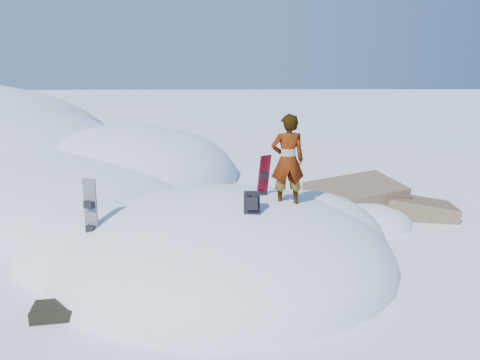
{
  "coord_description": "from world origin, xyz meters",
  "views": [
    {
      "loc": [
        0.07,
        -8.82,
        4.01
      ],
      "look_at": [
        0.35,
        0.3,
        1.69
      ],
      "focal_mm": 35.0,
      "sensor_mm": 36.0,
      "label": 1
    }
  ],
  "objects_px": {
    "snowboard_dark": "(91,219)",
    "backpack": "(252,202)",
    "person": "(288,160)",
    "snowboard_red": "(263,187)"
  },
  "relations": [
    {
      "from": "snowboard_dark",
      "to": "backpack",
      "type": "distance_m",
      "value": 2.95
    },
    {
      "from": "backpack",
      "to": "person",
      "type": "xyz_separation_m",
      "value": [
        0.71,
        0.66,
        0.62
      ]
    },
    {
      "from": "snowboard_dark",
      "to": "backpack",
      "type": "xyz_separation_m",
      "value": [
        2.92,
        -0.24,
        0.37
      ]
    },
    {
      "from": "snowboard_red",
      "to": "snowboard_dark",
      "type": "height_order",
      "value": "snowboard_red"
    },
    {
      "from": "snowboard_red",
      "to": "backpack",
      "type": "relative_size",
      "value": 2.78
    },
    {
      "from": "snowboard_red",
      "to": "backpack",
      "type": "distance_m",
      "value": 1.0
    },
    {
      "from": "person",
      "to": "snowboard_dark",
      "type": "bearing_deg",
      "value": 2.28
    },
    {
      "from": "snowboard_red",
      "to": "person",
      "type": "distance_m",
      "value": 0.79
    },
    {
      "from": "snowboard_red",
      "to": "person",
      "type": "bearing_deg",
      "value": -67.27
    },
    {
      "from": "snowboard_red",
      "to": "backpack",
      "type": "bearing_deg",
      "value": -138.42
    }
  ]
}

